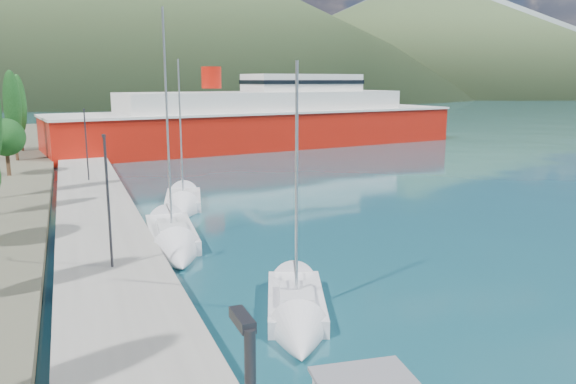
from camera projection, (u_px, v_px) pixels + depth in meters
name	position (u px, v px, depth m)	size (l,w,h in m)	color
ground	(115.00, 122.00, 126.52)	(1400.00, 1400.00, 0.00)	#174955
quay	(97.00, 214.00, 37.50)	(5.00, 88.00, 0.80)	gray
hills_far	(202.00, 17.00, 616.05)	(1480.00, 900.00, 180.00)	gray
hills_near	(228.00, 20.00, 382.47)	(1010.00, 520.00, 115.00)	#405430
lamp_posts	(106.00, 192.00, 26.24)	(0.15, 45.90, 6.06)	#2D2D33
sailboat_near	(298.00, 322.00, 21.11)	(4.69, 7.84, 10.82)	silver
sailboat_mid	(175.00, 246.00, 30.61)	(3.41, 9.98, 14.09)	silver
sailboat_far	(183.00, 206.00, 40.25)	(4.16, 8.31, 11.69)	silver
ferry	(267.00, 122.00, 78.50)	(59.23, 20.53, 11.53)	#B7150A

